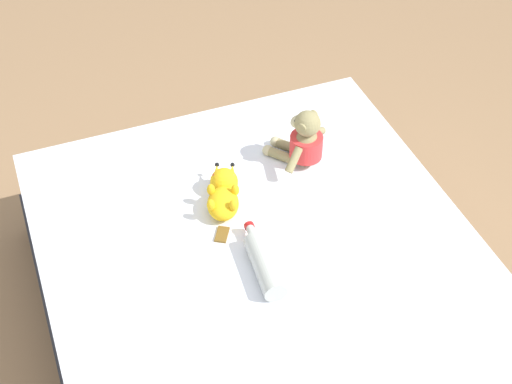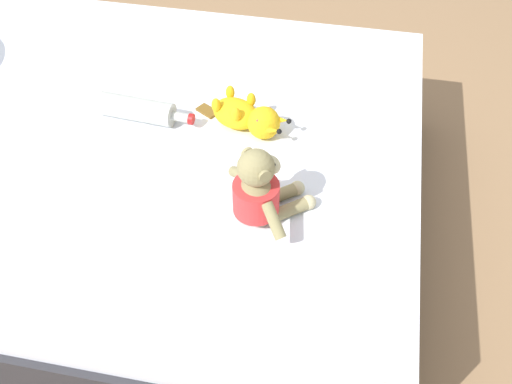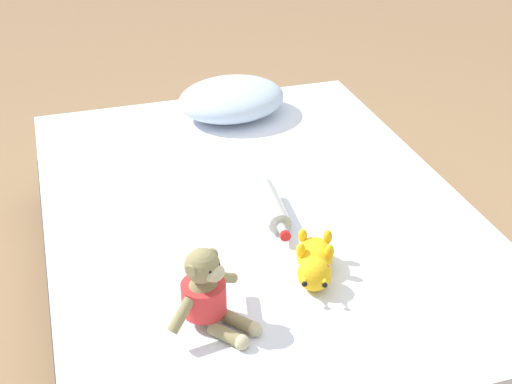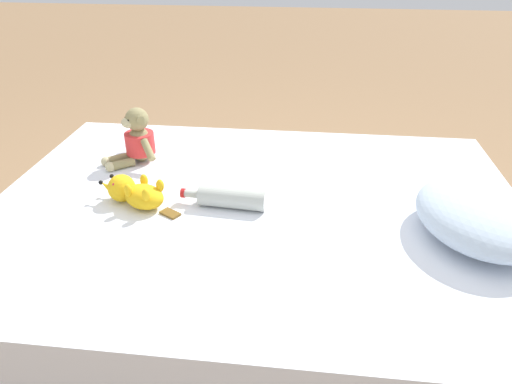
{
  "view_description": "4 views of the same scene",
  "coord_description": "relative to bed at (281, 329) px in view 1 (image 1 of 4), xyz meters",
  "views": [
    {
      "loc": [
        0.61,
        1.35,
        2.28
      ],
      "look_at": [
        -0.06,
        -0.39,
        0.49
      ],
      "focal_mm": 52.1,
      "sensor_mm": 36.0,
      "label": 1
    },
    {
      "loc": [
        -1.36,
        -0.74,
        1.64
      ],
      "look_at": [
        -0.31,
        -0.53,
        0.53
      ],
      "focal_mm": 42.28,
      "sensor_mm": 36.0,
      "label": 2
    },
    {
      "loc": [
        -0.6,
        -1.97,
        1.72
      ],
      "look_at": [
        0.0,
        0.0,
        0.48
      ],
      "focal_mm": 49.23,
      "sensor_mm": 36.0,
      "label": 3
    },
    {
      "loc": [
        1.44,
        0.17,
        1.3
      ],
      "look_at": [
        0.0,
        0.0,
        0.48
      ],
      "focal_mm": 32.82,
      "sensor_mm": 36.0,
      "label": 4
    }
  ],
  "objects": [
    {
      "name": "bed",
      "position": [
        0.0,
        0.0,
        0.0
      ],
      "size": [
        1.47,
        1.98,
        0.43
      ],
      "color": "#2D2D33",
      "rests_on": "ground_plane"
    },
    {
      "name": "plush_monkey",
      "position": [
        -0.3,
        -0.54,
        0.31
      ],
      "size": [
        0.26,
        0.25,
        0.24
      ],
      "color": "#8E8456",
      "rests_on": "bed"
    },
    {
      "name": "ground_plane",
      "position": [
        0.0,
        0.0,
        -0.21
      ],
      "size": [
        16.0,
        16.0,
        0.0
      ],
      "primitive_type": "plane",
      "color": "#93704C"
    },
    {
      "name": "plush_yellow_creature",
      "position": [
        0.05,
        -0.43,
        0.26
      ],
      "size": [
        0.18,
        0.32,
        0.1
      ],
      "color": "yellow",
      "rests_on": "bed"
    },
    {
      "name": "glass_bottle",
      "position": [
        0.03,
        -0.09,
        0.25
      ],
      "size": [
        0.09,
        0.31,
        0.08
      ],
      "color": "#B7BCB2",
      "rests_on": "bed"
    }
  ]
}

